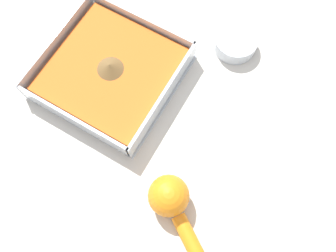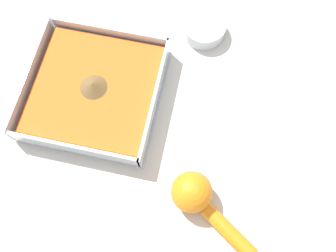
{
  "view_description": "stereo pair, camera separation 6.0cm",
  "coord_description": "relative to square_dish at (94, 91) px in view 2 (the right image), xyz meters",
  "views": [
    {
      "loc": [
        -0.22,
        -0.25,
        0.59
      ],
      "look_at": [
        -0.06,
        -0.15,
        0.03
      ],
      "focal_mm": 35.0,
      "sensor_mm": 36.0,
      "label": 1
    },
    {
      "loc": [
        -0.24,
        -0.19,
        0.59
      ],
      "look_at": [
        -0.06,
        -0.15,
        0.03
      ],
      "focal_mm": 35.0,
      "sensor_mm": 36.0,
      "label": 2
    }
  ],
  "objects": [
    {
      "name": "ground_plane",
      "position": [
        0.01,
        -0.0,
        -0.02
      ],
      "size": [
        4.0,
        4.0,
        0.0
      ],
      "primitive_type": "plane",
      "color": "beige"
    },
    {
      "name": "lemon_squeezer",
      "position": [
        -0.16,
        -0.23,
        0.01
      ],
      "size": [
        0.12,
        0.16,
        0.07
      ],
      "rotation": [
        0.0,
        0.0,
        0.99
      ],
      "color": "orange",
      "rests_on": "ground_plane"
    },
    {
      "name": "spice_bowl",
      "position": [
        0.19,
        -0.18,
        -0.0
      ],
      "size": [
        0.09,
        0.09,
        0.03
      ],
      "color": "silver",
      "rests_on": "ground_plane"
    },
    {
      "name": "square_dish",
      "position": [
        0.0,
        0.0,
        0.0
      ],
      "size": [
        0.25,
        0.25,
        0.05
      ],
      "color": "silver",
      "rests_on": "ground_plane"
    }
  ]
}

